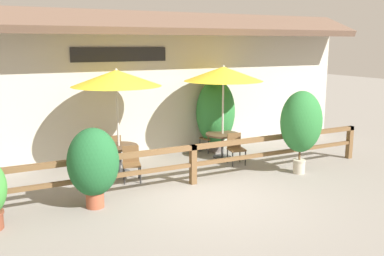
% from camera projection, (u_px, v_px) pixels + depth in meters
% --- Properties ---
extents(ground_plane, '(60.00, 60.00, 0.00)m').
position_uv_depth(ground_plane, '(215.00, 198.00, 9.32)').
color(ground_plane, gray).
extents(building_facade, '(14.28, 1.49, 4.23)m').
position_uv_depth(building_facade, '(145.00, 83.00, 12.48)').
color(building_facade, '#BCB7A8').
rests_on(building_facade, ground).
extents(patio_railing, '(10.40, 0.14, 0.95)m').
position_uv_depth(patio_railing, '(193.00, 156.00, 10.10)').
color(patio_railing, brown).
rests_on(patio_railing, ground).
extents(patio_umbrella_near, '(2.26, 2.26, 2.69)m').
position_uv_depth(patio_umbrella_near, '(116.00, 78.00, 10.65)').
color(patio_umbrella_near, '#B7B2A8').
rests_on(patio_umbrella_near, ground).
extents(dining_table_near, '(0.98, 0.98, 0.72)m').
position_uv_depth(dining_table_near, '(119.00, 151.00, 11.02)').
color(dining_table_near, '#4C3826').
rests_on(dining_table_near, ground).
extents(chair_near_streetside, '(0.51, 0.51, 0.85)m').
position_uv_depth(chair_near_streetside, '(131.00, 162.00, 10.38)').
color(chair_near_streetside, brown).
rests_on(chair_near_streetside, ground).
extents(chair_near_wallside, '(0.44, 0.44, 0.85)m').
position_uv_depth(chair_near_wallside, '(113.00, 148.00, 11.75)').
color(chair_near_wallside, brown).
rests_on(chair_near_wallside, ground).
extents(patio_umbrella_middle, '(2.26, 2.26, 2.69)m').
position_uv_depth(patio_umbrella_middle, '(223.00, 74.00, 12.11)').
color(patio_umbrella_middle, '#B7B2A8').
rests_on(patio_umbrella_middle, ground).
extents(dining_table_middle, '(0.98, 0.98, 0.72)m').
position_uv_depth(dining_table_middle, '(222.00, 138.00, 12.48)').
color(dining_table_middle, '#4C3826').
rests_on(dining_table_middle, ground).
extents(chair_middle_streetside, '(0.49, 0.49, 0.85)m').
position_uv_depth(chair_middle_streetside, '(236.00, 147.00, 11.86)').
color(chair_middle_streetside, brown).
rests_on(chair_middle_streetside, ground).
extents(chair_middle_wallside, '(0.50, 0.50, 0.85)m').
position_uv_depth(chair_middle_wallside, '(210.00, 137.00, 13.14)').
color(chair_middle_wallside, brown).
rests_on(chair_middle_wallside, ground).
extents(potted_plant_entrance_palm, '(1.09, 0.98, 2.14)m').
position_uv_depth(potted_plant_entrance_palm, '(301.00, 123.00, 10.81)').
color(potted_plant_entrance_palm, '#B7AD99').
rests_on(potted_plant_entrance_palm, ground).
extents(potted_plant_tall_tropical, '(1.05, 0.94, 1.66)m').
position_uv_depth(potted_plant_tall_tropical, '(93.00, 163.00, 8.60)').
color(potted_plant_tall_tropical, '#9E4C33').
rests_on(potted_plant_tall_tropical, ground).
extents(potted_plant_small_flowering, '(1.22, 1.10, 2.22)m').
position_uv_depth(potted_plant_small_flowering, '(216.00, 113.00, 13.11)').
color(potted_plant_small_flowering, '#564C47').
rests_on(potted_plant_small_flowering, ground).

